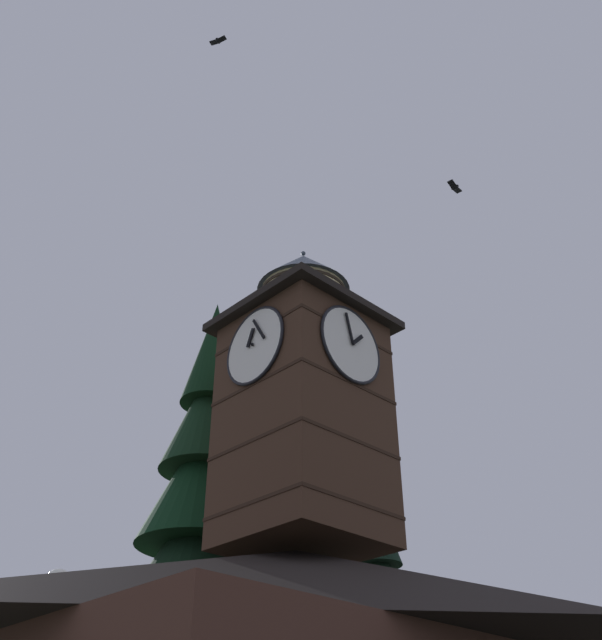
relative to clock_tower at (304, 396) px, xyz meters
name	(u,v)px	position (x,y,z in m)	size (l,w,h in m)	color
clock_tower	(304,396)	(0.00, 0.00, 0.00)	(4.58, 4.58, 10.12)	#422B1E
pine_tree_behind	(195,609)	(-0.07, -4.80, -5.35)	(7.08, 7.08, 17.78)	#473323
moon	(58,584)	(-15.01, -44.73, 4.62)	(2.37, 2.37, 2.37)	silver
flying_bird_high	(218,41)	(5.45, 1.76, 10.03)	(0.36, 0.58, 0.13)	black
flying_bird_low	(455,187)	(-2.38, 4.75, 6.82)	(0.72, 0.30, 0.16)	black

